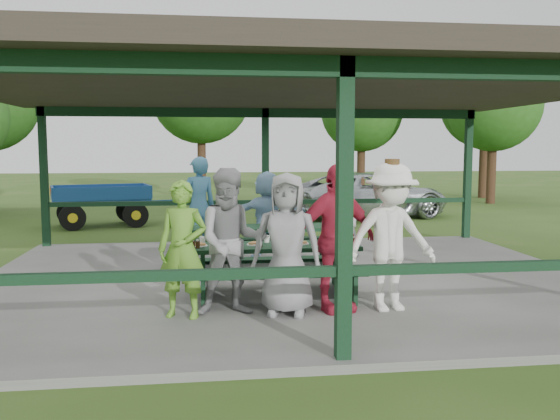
{
  "coord_description": "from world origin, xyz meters",
  "views": [
    {
      "loc": [
        -1.37,
        -9.5,
        2.22
      ],
      "look_at": [
        -0.19,
        -0.3,
        1.25
      ],
      "focal_mm": 38.0,
      "sensor_mm": 36.0,
      "label": 1
    }
  ],
  "objects": [
    {
      "name": "contestant_grey_left",
      "position": [
        -1.04,
        -2.05,
        1.04
      ],
      "size": [
        0.94,
        0.74,
        1.87
      ],
      "primitive_type": "imported",
      "rotation": [
        0.0,
        0.0,
        0.04
      ],
      "color": "gray",
      "rests_on": "concrete_slab"
    },
    {
      "name": "contestant_green",
      "position": [
        -1.65,
        -2.11,
        0.96
      ],
      "size": [
        0.72,
        0.58,
        1.73
      ],
      "primitive_type": "imported",
      "rotation": [
        0.0,
        0.0,
        -0.3
      ],
      "color": "#5C972A",
      "rests_on": "concrete_slab"
    },
    {
      "name": "farm_trailer",
      "position": [
        -4.28,
        7.79,
        0.62
      ],
      "size": [
        3.61,
        2.14,
        1.25
      ],
      "rotation": [
        0.0,
        0.0,
        0.27
      ],
      "color": "navy",
      "rests_on": "ground"
    },
    {
      "name": "contestant_grey_mid",
      "position": [
        -0.34,
        -2.14,
        1.01
      ],
      "size": [
        1.0,
        0.78,
        1.82
      ],
      "primitive_type": "imported",
      "rotation": [
        0.0,
        0.0,
        -0.25
      ],
      "color": "gray",
      "rests_on": "concrete_slab"
    },
    {
      "name": "contestant_white_fedora",
      "position": [
        1.03,
        -2.12,
        1.07
      ],
      "size": [
        1.33,
        0.88,
        1.98
      ],
      "rotation": [
        0.0,
        0.0,
        0.14
      ],
      "color": "white",
      "rests_on": "concrete_slab"
    },
    {
      "name": "contestant_red",
      "position": [
        0.31,
        -2.06,
        1.06
      ],
      "size": [
        1.21,
        0.76,
        1.93
      ],
      "primitive_type": "imported",
      "rotation": [
        0.0,
        0.0,
        0.27
      ],
      "color": "#B1233A",
      "rests_on": "concrete_slab"
    },
    {
      "name": "pavilion_structure",
      "position": [
        0.0,
        0.0,
        3.17
      ],
      "size": [
        10.6,
        8.6,
        3.24
      ],
      "color": "black",
      "rests_on": "concrete_slab"
    },
    {
      "name": "spectator_lblue",
      "position": [
        -0.19,
        1.7,
        0.94
      ],
      "size": [
        1.57,
        0.5,
        1.69
      ],
      "primitive_type": "imported",
      "rotation": [
        0.0,
        0.0,
        3.14
      ],
      "color": "#81A7C7",
      "rests_on": "concrete_slab"
    },
    {
      "name": "ground",
      "position": [
        0.0,
        0.0,
        0.0
      ],
      "size": [
        90.0,
        90.0,
        0.0
      ],
      "primitive_type": "plane",
      "color": "#315219",
      "rests_on": "ground"
    },
    {
      "name": "tree_far_right",
      "position": [
        10.99,
        15.61,
        4.15
      ],
      "size": [
        3.93,
        3.93,
        6.13
      ],
      "color": "#342315",
      "rests_on": "ground"
    },
    {
      "name": "picnic_table_far",
      "position": [
        -0.38,
        0.8,
        0.58
      ],
      "size": [
        2.78,
        1.39,
        0.75
      ],
      "color": "black",
      "rests_on": "concrete_slab"
    },
    {
      "name": "tree_right",
      "position": [
        10.04,
        12.95,
        3.91
      ],
      "size": [
        3.7,
        3.7,
        5.78
      ],
      "color": "#342315",
      "rests_on": "ground"
    },
    {
      "name": "tree_mid",
      "position": [
        5.67,
        16.64,
        3.86
      ],
      "size": [
        3.65,
        3.65,
        5.7
      ],
      "color": "#342315",
      "rests_on": "ground"
    },
    {
      "name": "pickup_truck",
      "position": [
        3.84,
        8.79,
        0.72
      ],
      "size": [
        5.63,
        3.68,
        1.44
      ],
      "primitive_type": "imported",
      "rotation": [
        0.0,
        0.0,
        1.84
      ],
      "color": "silver",
      "rests_on": "ground"
    },
    {
      "name": "table_setting",
      "position": [
        -0.42,
        -1.18,
        0.88
      ],
      "size": [
        2.33,
        0.45,
        0.1
      ],
      "color": "white",
      "rests_on": "picnic_table_near"
    },
    {
      "name": "spectator_blue",
      "position": [
        -1.49,
        2.28,
        1.08
      ],
      "size": [
        0.83,
        0.69,
        1.95
      ],
      "primitive_type": "imported",
      "rotation": [
        0.0,
        0.0,
        3.51
      ],
      "color": "teal",
      "rests_on": "concrete_slab"
    },
    {
      "name": "picnic_table_near",
      "position": [
        -0.39,
        -1.2,
        0.57
      ],
      "size": [
        2.4,
        1.39,
        0.75
      ],
      "color": "black",
      "rests_on": "concrete_slab"
    },
    {
      "name": "concrete_slab",
      "position": [
        0.0,
        0.0,
        0.05
      ],
      "size": [
        10.0,
        8.0,
        0.1
      ],
      "primitive_type": "cube",
      "color": "#61615C",
      "rests_on": "ground"
    },
    {
      "name": "tree_left",
      "position": [
        -1.47,
        16.33,
        4.51
      ],
      "size": [
        4.26,
        4.26,
        6.65
      ],
      "color": "#342315",
      "rests_on": "ground"
    },
    {
      "name": "spectator_grey",
      "position": [
        1.29,
        1.73,
        0.85
      ],
      "size": [
        0.84,
        0.72,
        1.5
      ],
      "primitive_type": "imported",
      "rotation": [
        0.0,
        0.0,
        3.38
      ],
      "color": "#949497",
      "rests_on": "concrete_slab"
    }
  ]
}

